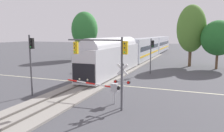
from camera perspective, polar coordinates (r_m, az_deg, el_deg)
The scene contains 13 objects.
ground_plane at distance 27.18m, azimuth -4.58°, elevation -4.44°, with size 220.00×220.00×0.00m, color #47474C.
road_centre_stripe at distance 27.18m, azimuth -4.58°, elevation -4.43°, with size 44.00×0.20×0.01m.
railway_track at distance 27.15m, azimuth -4.58°, elevation -4.25°, with size 4.40×80.00×0.32m.
commuter_train at distance 52.03m, azimuth 8.33°, elevation 4.69°, with size 3.04×63.04×5.16m.
crossing_gate_near at distance 19.17m, azimuth -0.75°, elevation -5.51°, with size 5.16×0.40×1.85m.
crossing_signal_mast at distance 17.89m, azimuth 2.68°, elevation -3.71°, with size 1.36×0.44×3.73m.
crossing_gate_far at distance 34.71m, azimuth -6.53°, elevation 0.69°, with size 5.79×0.40×1.80m.
traffic_signal_median at distance 22.31m, azimuth -20.12°, elevation 2.52°, with size 0.53×0.38×5.90m.
traffic_signal_far_side at distance 33.53m, azimuth 10.18°, elevation 4.03°, with size 0.53×0.38×5.29m.
traffic_signal_near_right at distance 17.34m, azimuth -1.71°, elevation 2.89°, with size 5.14×0.38×5.76m.
oak_far_right at distance 42.93m, azimuth 19.75°, elevation 9.05°, with size 5.12×5.12×11.13m.
maple_right_background at distance 41.38m, azimuth 25.70°, elevation 6.52°, with size 5.64×5.64×8.22m.
pine_left_background at distance 52.30m, azimuth -7.07°, elevation 9.30°, with size 6.06×6.06×10.98m.
Camera 1 is at (11.55, -23.85, 6.04)m, focal length 35.49 mm.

